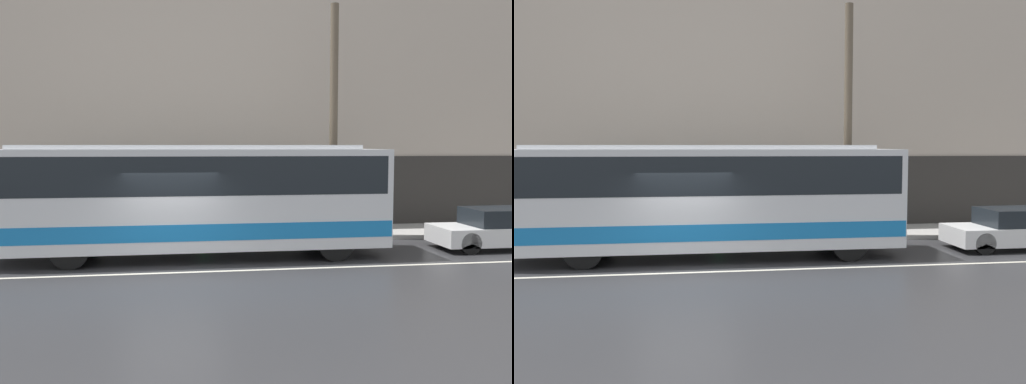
# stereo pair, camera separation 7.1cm
# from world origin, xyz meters

# --- Properties ---
(ground_plane) EXTENTS (60.00, 60.00, 0.00)m
(ground_plane) POSITION_xyz_m (0.00, 0.00, 0.00)
(ground_plane) COLOR #2D2D30
(sidewalk) EXTENTS (60.00, 2.92, 0.13)m
(sidewalk) POSITION_xyz_m (0.00, 5.46, 0.07)
(sidewalk) COLOR #A09E99
(sidewalk) RESTS_ON ground_plane
(building_facade) EXTENTS (60.00, 0.35, 11.87)m
(building_facade) POSITION_xyz_m (0.00, 7.07, 5.73)
(building_facade) COLOR #B7A899
(building_facade) RESTS_ON ground_plane
(lane_stripe) EXTENTS (54.00, 0.14, 0.01)m
(lane_stripe) POSITION_xyz_m (0.00, 0.00, 0.00)
(lane_stripe) COLOR beige
(lane_stripe) RESTS_ON ground_plane
(transit_bus) EXTENTS (11.15, 2.56, 3.22)m
(transit_bus) POSITION_xyz_m (0.56, 1.96, 1.81)
(transit_bus) COLOR silver
(transit_bus) RESTS_ON ground_plane
(sedan_white_front) EXTENTS (4.52, 1.79, 1.26)m
(sedan_white_front) POSITION_xyz_m (10.31, 1.96, 0.60)
(sedan_white_front) COLOR silver
(sedan_white_front) RESTS_ON ground_plane
(utility_pole_near) EXTENTS (0.28, 0.28, 7.83)m
(utility_pole_near) POSITION_xyz_m (5.54, 4.61, 4.05)
(utility_pole_near) COLOR brown
(utility_pole_near) RESTS_ON sidewalk
(pedestrian_waiting) EXTENTS (0.36, 0.36, 1.67)m
(pedestrian_waiting) POSITION_xyz_m (1.18, 5.67, 0.91)
(pedestrian_waiting) COLOR #1E5933
(pedestrian_waiting) RESTS_ON sidewalk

